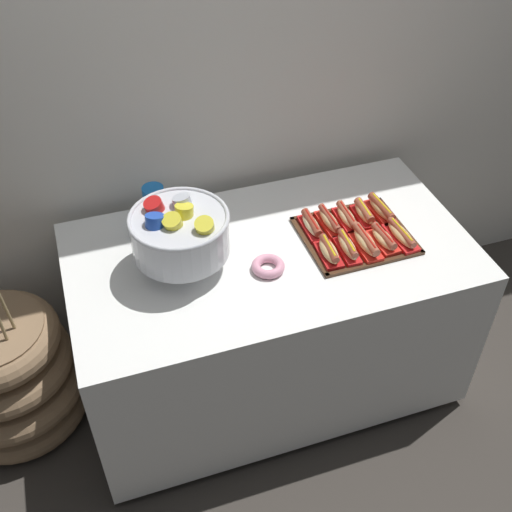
% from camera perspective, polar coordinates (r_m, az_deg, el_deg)
% --- Properties ---
extents(ground_plane, '(10.00, 10.00, 0.00)m').
position_cam_1_polar(ground_plane, '(2.94, 1.10, -10.76)').
color(ground_plane, '#38332D').
extents(back_wall, '(6.00, 0.10, 2.60)m').
position_cam_1_polar(back_wall, '(2.51, -2.66, 17.42)').
color(back_wall, silver).
rests_on(back_wall, ground_plane).
extents(buffet_table, '(1.53, 0.84, 0.77)m').
position_cam_1_polar(buffet_table, '(2.63, 1.21, -5.41)').
color(buffet_table, white).
rests_on(buffet_table, ground_plane).
extents(floor_vase, '(0.59, 0.59, 1.08)m').
position_cam_1_polar(floor_vase, '(2.80, -21.49, -9.97)').
color(floor_vase, '#896B4C').
rests_on(floor_vase, ground_plane).
extents(serving_tray, '(0.41, 0.36, 0.01)m').
position_cam_1_polar(serving_tray, '(2.46, 8.97, 1.82)').
color(serving_tray, '#472B19').
rests_on(serving_tray, buffet_table).
extents(hot_dog_0, '(0.08, 0.16, 0.06)m').
position_cam_1_polar(hot_dog_0, '(2.33, 6.62, 0.40)').
color(hot_dog_0, '#B21414').
rests_on(hot_dog_0, serving_tray).
extents(hot_dog_1, '(0.06, 0.17, 0.06)m').
position_cam_1_polar(hot_dog_1, '(2.36, 8.29, 0.83)').
color(hot_dog_1, red).
rests_on(hot_dog_1, serving_tray).
extents(hot_dog_2, '(0.07, 0.18, 0.06)m').
position_cam_1_polar(hot_dog_2, '(2.39, 9.91, 1.22)').
color(hot_dog_2, red).
rests_on(hot_dog_2, serving_tray).
extents(hot_dog_3, '(0.08, 0.16, 0.06)m').
position_cam_1_polar(hot_dog_3, '(2.42, 11.48, 1.53)').
color(hot_dog_3, red).
rests_on(hot_dog_3, serving_tray).
extents(hot_dog_4, '(0.08, 0.19, 0.06)m').
position_cam_1_polar(hot_dog_4, '(2.46, 13.01, 1.86)').
color(hot_dog_4, red).
rests_on(hot_dog_4, serving_tray).
extents(hot_dog_5, '(0.06, 0.16, 0.06)m').
position_cam_1_polar(hot_dog_5, '(2.45, 5.06, 2.79)').
color(hot_dog_5, red).
rests_on(hot_dog_5, serving_tray).
extents(hot_dog_6, '(0.06, 0.18, 0.06)m').
position_cam_1_polar(hot_dog_6, '(2.47, 6.66, 3.17)').
color(hot_dog_6, red).
rests_on(hot_dog_6, serving_tray).
extents(hot_dog_7, '(0.07, 0.17, 0.06)m').
position_cam_1_polar(hot_dog_7, '(2.50, 8.23, 3.49)').
color(hot_dog_7, red).
rests_on(hot_dog_7, serving_tray).
extents(hot_dog_8, '(0.07, 0.16, 0.06)m').
position_cam_1_polar(hot_dog_8, '(2.53, 9.76, 3.84)').
color(hot_dog_8, '#B21414').
rests_on(hot_dog_8, serving_tray).
extents(hot_dog_9, '(0.07, 0.18, 0.06)m').
position_cam_1_polar(hot_dog_9, '(2.56, 11.26, 4.16)').
color(hot_dog_9, red).
rests_on(hot_dog_9, serving_tray).
extents(punch_bowl, '(0.36, 0.36, 0.27)m').
position_cam_1_polar(punch_bowl, '(2.22, -6.93, 2.13)').
color(punch_bowl, silver).
rests_on(punch_bowl, buffet_table).
extents(cup_stack, '(0.08, 0.08, 0.17)m').
position_cam_1_polar(cup_stack, '(2.48, -9.16, 4.52)').
color(cup_stack, blue).
rests_on(cup_stack, buffet_table).
extents(donut, '(0.12, 0.12, 0.03)m').
position_cam_1_polar(donut, '(2.29, 1.11, -0.94)').
color(donut, pink).
rests_on(donut, buffet_table).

